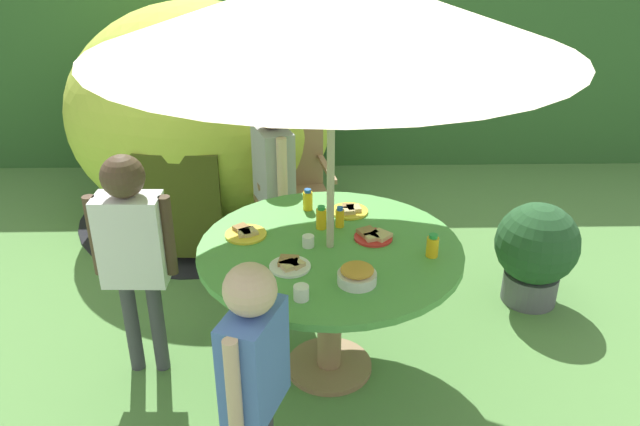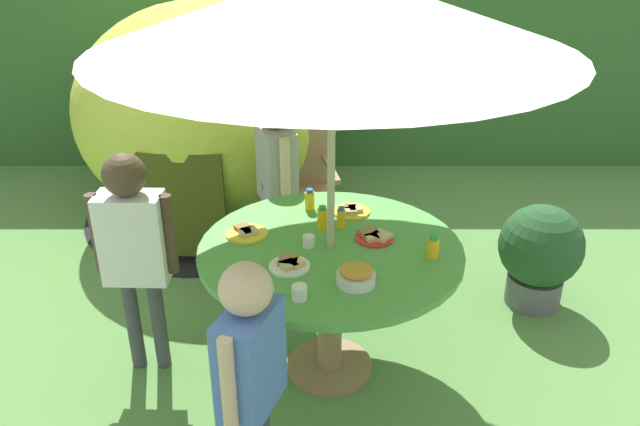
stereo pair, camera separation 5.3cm
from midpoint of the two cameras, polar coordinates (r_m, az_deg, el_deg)
The scene contains 21 objects.
ground_plane at distance 3.49m, azimuth 1.27°, elevation -13.95°, with size 10.00×10.00×0.02m, color #548442.
hedge_backdrop at distance 6.08m, azimuth 0.70°, elevation 12.86°, with size 9.00×0.70×1.67m, color #33602D.
garden_table at distance 3.12m, azimuth 1.38°, elevation -5.15°, with size 1.29×1.29×0.75m.
patio_umbrella at distance 2.70m, azimuth 1.68°, elevation 17.96°, with size 2.06×2.06×2.03m.
wooden_chair at distance 4.25m, azimuth -2.06°, elevation 3.04°, with size 0.58×0.57×1.03m.
dome_tent at distance 4.85m, azimuth -9.93°, elevation 8.74°, with size 2.12×2.12×1.64m.
potted_plant at distance 4.02m, azimuth 19.60°, elevation -3.35°, with size 0.50×0.50×0.65m.
child_in_grey_shirt at distance 3.85m, azimuth -3.61°, elevation 4.27°, with size 0.28×0.41×1.26m.
child_in_white_shirt at distance 3.19m, azimuth -16.12°, elevation -2.24°, with size 0.42×0.21×1.22m.
child_in_blue_shirt at distance 2.40m, azimuth -5.74°, elevation -13.18°, with size 0.26×0.37×1.14m.
snack_bowl at distance 2.76m, azimuth 3.78°, elevation -5.65°, with size 0.17×0.17×0.09m.
plate_front_edge at distance 3.13m, azimuth 5.37°, elevation -2.14°, with size 0.19×0.19×0.03m.
plate_near_right at distance 2.88m, azimuth -2.28°, elevation -4.70°, with size 0.19×0.19×0.03m.
plate_center_back at distance 3.18m, azimuth -6.24°, elevation -1.76°, with size 0.21×0.21×0.03m.
plate_center_front at distance 3.39m, azimuth 3.25°, elevation 0.22°, with size 0.20×0.20×0.03m.
juice_bottle_near_left at distance 2.99m, azimuth 10.64°, elevation -3.06°, with size 0.06×0.06×0.11m.
juice_bottle_far_left at distance 3.22m, azimuth 2.34°, elevation -0.42°, with size 0.04×0.04×0.11m.
juice_bottle_far_right at distance 3.40m, azimuth -0.54°, elevation 1.19°, with size 0.05×0.05×0.12m.
juice_bottle_mid_left at distance 3.20m, azimuth 0.64°, elevation -0.46°, with size 0.05×0.05×0.12m.
cup_near at distance 3.04m, azimuth -0.58°, elevation -2.57°, with size 0.06×0.06×0.06m, color white.
cup_far at distance 2.65m, azimuth -1.34°, elevation -7.22°, with size 0.07×0.07×0.06m, color white.
Camera 2 is at (-0.05, -2.67, 2.25)m, focal length 35.33 mm.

